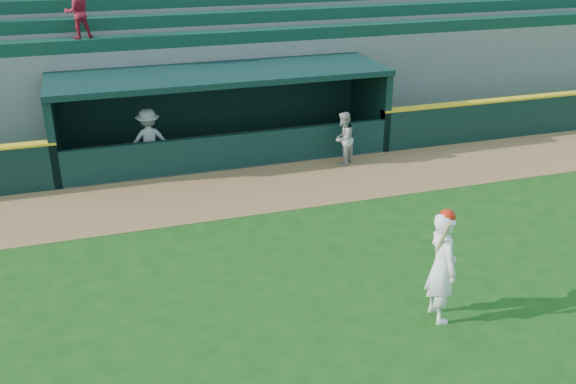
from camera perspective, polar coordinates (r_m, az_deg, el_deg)
The scene contains 7 objects.
ground at distance 12.22m, azimuth 2.33°, elevation -8.45°, with size 120.00×120.00×0.00m, color #154010.
warning_track at distance 16.39m, azimuth -3.55°, elevation 0.19°, with size 40.00×3.00×0.01m, color brown.
dugout_player_front at distance 17.89m, azimuth 4.94°, elevation 4.74°, with size 0.73×0.57×1.51m, color #A2A29D.
dugout_player_inside at distance 17.78m, azimuth -12.23°, elevation 4.54°, with size 1.12×0.64×1.73m, color #AAAAA5.
dugout at distance 18.80m, azimuth -6.07°, elevation 7.54°, with size 9.40×2.80×2.46m.
stands at distance 22.94m, azimuth -8.77°, elevation 12.95°, with size 34.50×6.25×7.41m.
batter_at_plate at distance 11.16m, azimuth 13.53°, elevation -6.35°, with size 0.54×0.86×2.09m.
Camera 1 is at (-3.66, -9.72, 6.44)m, focal length 40.00 mm.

